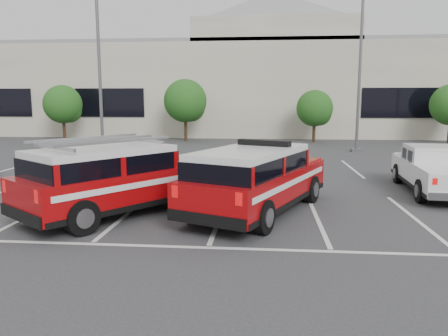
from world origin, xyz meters
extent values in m
plane|color=#313133|center=(0.00, 0.00, 0.00)|extent=(120.00, 120.00, 0.00)
cube|color=silver|center=(0.00, 4.50, 0.01)|extent=(23.00, 15.00, 0.01)
cube|color=beige|center=(0.00, 32.00, 4.00)|extent=(60.00, 15.00, 8.00)
cube|color=gray|center=(0.00, 32.00, 8.15)|extent=(60.00, 15.00, 0.30)
cube|color=beige|center=(2.00, 30.50, 9.00)|extent=(14.00, 12.00, 2.00)
pyramid|color=gray|center=(2.00, 30.50, 11.60)|extent=(15.98, 15.98, 3.20)
cylinder|color=#3F2B19|center=(-15.00, 22.00, 0.84)|extent=(0.24, 0.24, 1.67)
sphere|color=#134A15|center=(-15.00, 22.00, 2.88)|extent=(3.07, 3.07, 3.07)
sphere|color=#134A15|center=(-14.60, 22.20, 2.42)|extent=(2.05, 2.05, 2.05)
cylinder|color=#3F2B19|center=(-5.00, 22.00, 0.92)|extent=(0.24, 0.24, 1.84)
sphere|color=#134A15|center=(-5.00, 22.00, 3.16)|extent=(3.37, 3.37, 3.37)
sphere|color=#134A15|center=(-4.60, 22.20, 2.65)|extent=(2.24, 2.24, 2.24)
cylinder|color=#3F2B19|center=(5.00, 22.00, 0.76)|extent=(0.24, 0.24, 1.51)
sphere|color=#134A15|center=(5.00, 22.00, 2.60)|extent=(2.77, 2.77, 2.77)
sphere|color=#134A15|center=(5.40, 22.20, 2.18)|extent=(1.85, 1.85, 1.85)
cube|color=#59595E|center=(-8.00, 12.00, 0.10)|extent=(0.60, 0.60, 0.20)
cylinder|color=#59595E|center=(-8.00, 12.00, 5.00)|extent=(0.18, 0.18, 10.00)
cube|color=#59595E|center=(7.00, 16.00, 0.10)|extent=(0.60, 0.60, 0.20)
cylinder|color=#59595E|center=(7.00, 16.00, 5.00)|extent=(0.18, 0.18, 10.00)
cube|color=#930709|center=(1.05, 0.42, 0.82)|extent=(4.34, 6.31, 0.91)
cube|color=black|center=(0.84, -0.08, 1.51)|extent=(3.50, 4.66, 0.48)
cube|color=silver|center=(0.84, -0.08, 1.84)|extent=(3.42, 4.56, 0.17)
cube|color=black|center=(1.20, 0.77, 2.01)|extent=(1.59, 0.91, 0.16)
cube|color=silver|center=(7.18, 3.65, 0.69)|extent=(2.23, 5.41, 0.77)
cube|color=black|center=(7.22, 4.13, 1.28)|extent=(1.82, 1.99, 0.40)
cube|color=silver|center=(7.22, 4.13, 1.55)|extent=(1.78, 1.95, 0.15)
cube|color=#930709|center=(-2.91, -0.15, 0.84)|extent=(5.14, 5.83, 0.93)
cube|color=black|center=(-3.24, -0.59, 1.55)|extent=(3.94, 4.31, 0.49)
cube|color=silver|center=(-3.24, -0.59, 1.88)|extent=(3.86, 4.22, 0.18)
cube|color=#A5A5A8|center=(-3.24, -0.59, 2.19)|extent=(3.76, 4.04, 0.07)
camera|label=1|loc=(1.21, -12.10, 3.27)|focal=35.00mm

